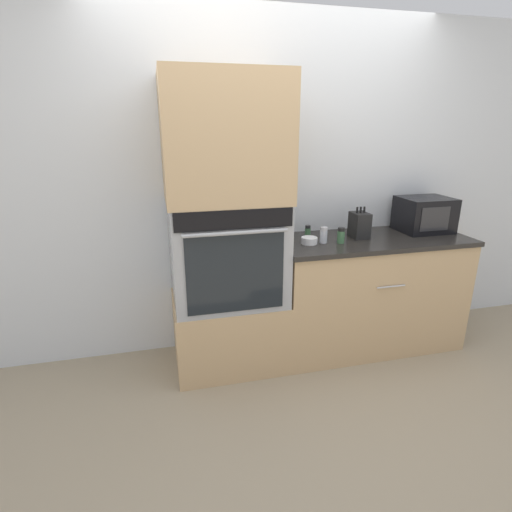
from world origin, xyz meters
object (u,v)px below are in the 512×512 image
(knife_block, at_px, (359,225))
(wall_oven, at_px, (227,252))
(condiment_jar_far, at_px, (341,236))
(condiment_jar_mid, at_px, (308,232))
(bowl, at_px, (309,240))
(condiment_jar_near, at_px, (324,235))
(microwave, at_px, (424,214))

(knife_block, bearing_deg, wall_oven, -178.10)
(condiment_jar_far, bearing_deg, condiment_jar_mid, 132.31)
(knife_block, relative_size, condiment_jar_far, 2.07)
(wall_oven, relative_size, condiment_jar_mid, 8.24)
(wall_oven, height_order, bowl, wall_oven)
(wall_oven, distance_m, condiment_jar_mid, 0.66)
(wall_oven, xyz_separation_m, knife_block, (1.02, 0.03, 0.12))
(wall_oven, relative_size, condiment_jar_near, 6.61)
(wall_oven, relative_size, condiment_jar_far, 6.76)
(condiment_jar_mid, bearing_deg, condiment_jar_far, -47.69)
(bowl, bearing_deg, knife_block, 8.80)
(condiment_jar_near, bearing_deg, bowl, 176.86)
(bowl, bearing_deg, condiment_jar_near, -3.14)
(microwave, relative_size, condiment_jar_mid, 4.22)
(bowl, bearing_deg, microwave, 6.68)
(condiment_jar_mid, xyz_separation_m, condiment_jar_far, (0.18, -0.20, 0.01))
(wall_oven, bearing_deg, condiment_jar_far, -5.01)
(microwave, distance_m, condiment_jar_far, 0.81)
(microwave, bearing_deg, knife_block, -174.85)
(microwave, distance_m, bowl, 1.03)
(microwave, height_order, knife_block, microwave)
(knife_block, relative_size, condiment_jar_near, 2.03)
(microwave, bearing_deg, condiment_jar_far, -168.63)
(wall_oven, bearing_deg, condiment_jar_mid, 11.03)
(microwave, relative_size, bowl, 3.36)
(condiment_jar_mid, bearing_deg, wall_oven, -168.97)
(bowl, xyz_separation_m, condiment_jar_far, (0.23, -0.04, 0.03))
(bowl, relative_size, condiment_jar_near, 1.01)
(bowl, height_order, condiment_jar_far, condiment_jar_far)
(knife_block, bearing_deg, bowl, -171.20)
(condiment_jar_far, bearing_deg, wall_oven, 174.99)
(condiment_jar_far, bearing_deg, microwave, 11.37)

